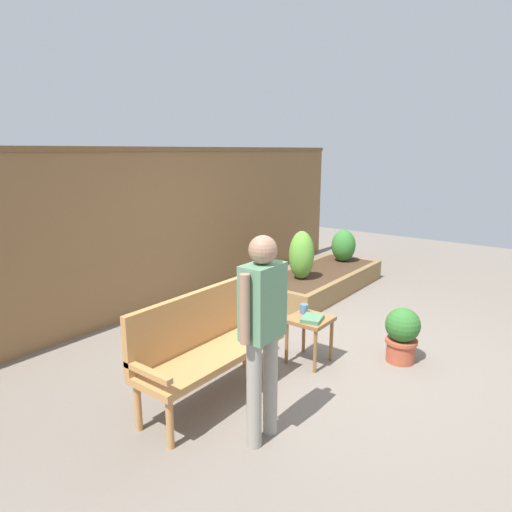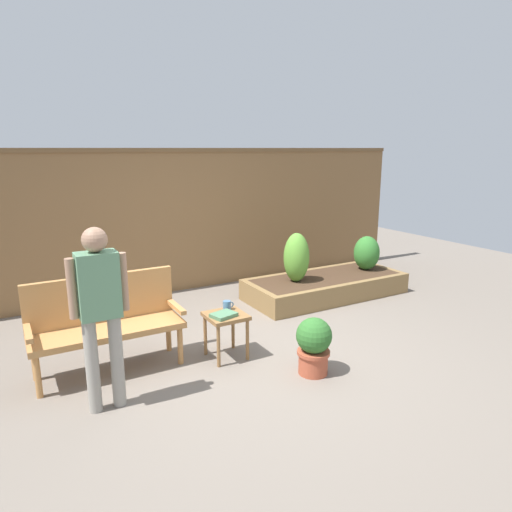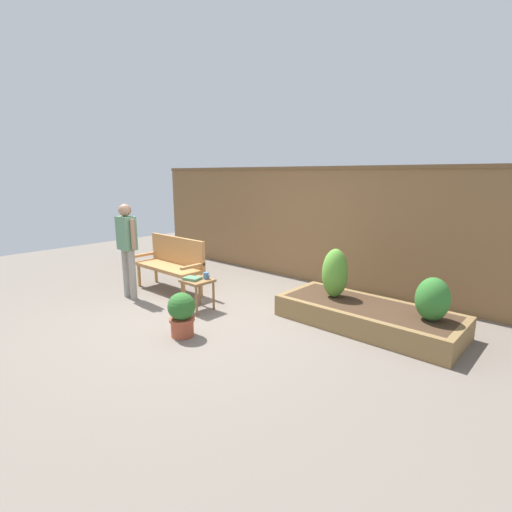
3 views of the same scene
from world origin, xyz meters
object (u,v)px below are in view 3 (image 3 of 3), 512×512
(shrub_far_corner, at_px, (433,299))
(person_by_bench, at_px, (127,243))
(side_table, at_px, (198,285))
(garden_bench, at_px, (172,260))
(cup_on_table, at_px, (206,276))
(book_on_table, at_px, (192,278))
(shrub_near_bench, at_px, (335,273))
(potted_boxwood, at_px, (182,313))

(shrub_far_corner, bearing_deg, person_by_bench, -160.75)
(side_table, bearing_deg, garden_bench, 161.91)
(cup_on_table, relative_size, shrub_far_corner, 0.23)
(garden_bench, height_order, book_on_table, garden_bench)
(book_on_table, relative_size, shrub_far_corner, 0.45)
(shrub_near_bench, height_order, person_by_bench, person_by_bench)
(person_by_bench, bearing_deg, garden_bench, 77.19)
(book_on_table, xyz_separation_m, person_by_bench, (-1.25, -0.31, 0.43))
(potted_boxwood, relative_size, shrub_near_bench, 0.81)
(potted_boxwood, relative_size, person_by_bench, 0.37)
(garden_bench, height_order, side_table, garden_bench)
(cup_on_table, bearing_deg, side_table, -122.91)
(shrub_near_bench, xyz_separation_m, person_by_bench, (-2.97, -1.50, 0.28))
(book_on_table, bearing_deg, person_by_bench, 179.53)
(cup_on_table, bearing_deg, potted_boxwood, -59.18)
(shrub_far_corner, relative_size, person_by_bench, 0.34)
(side_table, xyz_separation_m, potted_boxwood, (0.58, -0.74, -0.09))
(garden_bench, xyz_separation_m, side_table, (1.13, -0.37, -0.15))
(side_table, bearing_deg, cup_on_table, 57.09)
(side_table, bearing_deg, shrub_far_corner, 20.66)
(garden_bench, distance_m, person_by_bench, 0.85)
(cup_on_table, distance_m, person_by_bench, 1.51)
(side_table, relative_size, person_by_bench, 0.31)
(shrub_far_corner, bearing_deg, book_on_table, -158.71)
(side_table, xyz_separation_m, person_by_bench, (-1.30, -0.37, 0.54))
(shrub_near_bench, bearing_deg, book_on_table, -145.33)
(garden_bench, bearing_deg, potted_boxwood, -33.00)
(shrub_near_bench, bearing_deg, person_by_bench, -153.17)
(garden_bench, bearing_deg, cup_on_table, -12.13)
(potted_boxwood, distance_m, shrub_far_corner, 3.07)
(side_table, distance_m, cup_on_table, 0.19)
(garden_bench, bearing_deg, shrub_near_bench, 15.17)
(shrub_far_corner, bearing_deg, cup_on_table, -160.80)
(shrub_far_corner, bearing_deg, side_table, -159.34)
(book_on_table, relative_size, shrub_near_bench, 0.34)
(side_table, bearing_deg, potted_boxwood, -51.95)
(garden_bench, relative_size, cup_on_table, 11.75)
(garden_bench, height_order, cup_on_table, garden_bench)
(garden_bench, distance_m, shrub_far_corner, 4.20)
(garden_bench, relative_size, potted_boxwood, 2.52)
(side_table, height_order, shrub_near_bench, shrub_near_bench)
(book_on_table, bearing_deg, shrub_far_corner, 6.73)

